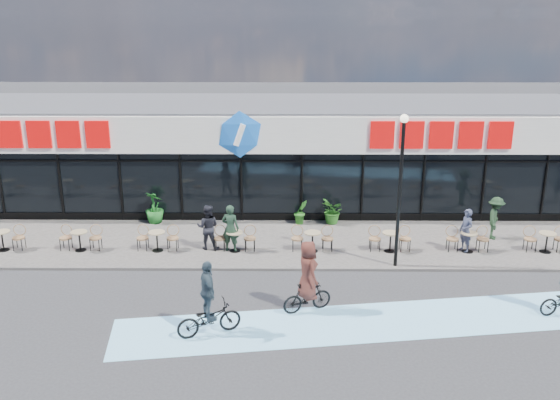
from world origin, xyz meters
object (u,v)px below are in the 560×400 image
Objects in this scene: lamp_post at (401,179)px; pedestrian_a at (466,230)px; potted_plant_left at (154,207)px; patron_left at (230,228)px; pedestrian_b at (495,218)px; patron_right at (208,227)px; potted_plant_right at (333,211)px; potted_plant_mid at (301,212)px; cyclist_a at (307,281)px.

lamp_post is 3.27× the size of pedestrian_a.
potted_plant_left is 4.58m from patron_left.
pedestrian_b is at bearing 107.31° from pedestrian_a.
patron_left reaches higher than potted_plant_left.
patron_right is (2.57, -2.85, 0.18)m from potted_plant_left.
potted_plant_left is at bearing -43.19° from patron_right.
potted_plant_right is 0.64× the size of patron_right.
potted_plant_left is at bearing -127.30° from pedestrian_a.
potted_plant_mid is 7.37m from cyclist_a.
potted_plant_left is 0.60× the size of cyclist_a.
lamp_post is 3.84m from pedestrian_a.
potted_plant_right is at bearing -145.57° from pedestrian_a.
potted_plant_mid is at bearing -136.79° from patron_right.
potted_plant_mid is 6.60m from pedestrian_a.
patron_left is (-3.95, -2.96, 0.34)m from potted_plant_right.
pedestrian_a is (5.91, -2.91, 0.29)m from potted_plant_mid.
patron_left is 10.11m from pedestrian_b.
patron_right reaches higher than pedestrian_b.
lamp_post reaches higher than potted_plant_right.
pedestrian_a is 0.73× the size of cyclist_a.
lamp_post is at bearing 172.11° from patron_right.
pedestrian_b is (10.87, 1.12, -0.01)m from patron_right.
cyclist_a is (6.05, -7.45, 0.20)m from potted_plant_left.
potted_plant_right is at bearing 79.90° from cyclist_a.
pedestrian_a is at bearing 37.02° from cyclist_a.
patron_left is 1.06× the size of pedestrian_b.
potted_plant_mid is (-3.15, 4.25, -2.59)m from lamp_post.
potted_plant_mid is at bearing 100.18° from pedestrian_b.
patron_right is at bearing 127.10° from cyclist_a.
pedestrian_b is at bearing -169.36° from patron_right.
lamp_post is at bearing -178.80° from patron_left.
potted_plant_right is at bearing -129.37° from patron_left.
lamp_post is 4.96m from cyclist_a.
potted_plant_mid is 1.32m from potted_plant_right.
cyclist_a is at bearing 131.83° from patron_right.
pedestrian_b is (6.08, -1.64, 0.29)m from potted_plant_right.
lamp_post is 2.38× the size of cyclist_a.
potted_plant_mid is 0.58× the size of patron_left.
cyclist_a is at bearing -100.10° from potted_plant_right.
potted_plant_mid is at bearing -139.42° from pedestrian_a.
lamp_post is 3.10× the size of patron_right.
potted_plant_right is (7.37, -0.09, -0.12)m from potted_plant_left.
pedestrian_b is (13.45, -1.73, 0.16)m from potted_plant_left.
lamp_post reaches higher than potted_plant_mid.
potted_plant_mid is 0.94× the size of potted_plant_right.
potted_plant_mid is at bearing -0.84° from potted_plant_left.
pedestrian_b reaches higher than potted_plant_left.
potted_plant_left is (-9.20, 4.33, -2.44)m from lamp_post.
pedestrian_b reaches higher than potted_plant_right.
potted_plant_mid is at bearing 90.04° from cyclist_a.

